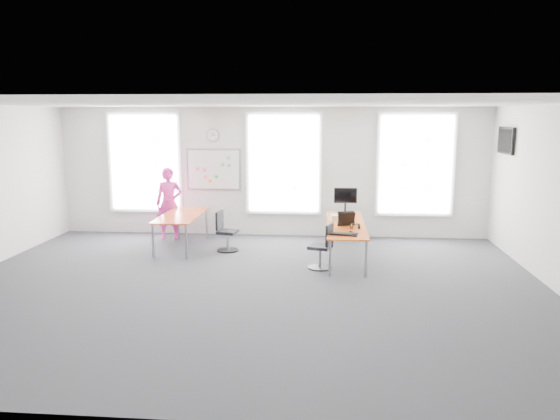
# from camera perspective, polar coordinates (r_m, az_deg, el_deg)

# --- Properties ---
(floor) EXTENTS (10.00, 10.00, 0.00)m
(floor) POSITION_cam_1_polar(r_m,az_deg,el_deg) (9.15, -3.50, -8.07)
(floor) COLOR #26262B
(floor) RESTS_ON ground
(ceiling) EXTENTS (10.00, 10.00, 0.00)m
(ceiling) POSITION_cam_1_polar(r_m,az_deg,el_deg) (8.70, -3.71, 11.07)
(ceiling) COLOR white
(ceiling) RESTS_ON ground
(wall_back) EXTENTS (10.00, 0.00, 10.00)m
(wall_back) POSITION_cam_1_polar(r_m,az_deg,el_deg) (12.73, -0.94, 3.99)
(wall_back) COLOR silver
(wall_back) RESTS_ON ground
(wall_front) EXTENTS (10.00, 0.00, 10.00)m
(wall_front) POSITION_cam_1_polar(r_m,az_deg,el_deg) (4.96, -10.46, -5.80)
(wall_front) COLOR silver
(wall_front) RESTS_ON ground
(window_left) EXTENTS (1.60, 0.06, 2.20)m
(window_left) POSITION_cam_1_polar(r_m,az_deg,el_deg) (13.33, -13.94, 4.83)
(window_left) COLOR white
(window_left) RESTS_ON wall_back
(window_mid) EXTENTS (1.60, 0.06, 2.20)m
(window_mid) POSITION_cam_1_polar(r_m,az_deg,el_deg) (12.66, 0.40, 4.86)
(window_mid) COLOR white
(window_mid) RESTS_ON wall_back
(window_right) EXTENTS (1.60, 0.06, 2.20)m
(window_right) POSITION_cam_1_polar(r_m,az_deg,el_deg) (12.78, 13.98, 4.62)
(window_right) COLOR white
(window_right) RESTS_ON wall_back
(desk_right) EXTENTS (0.75, 2.81, 0.68)m
(desk_right) POSITION_cam_1_polar(r_m,az_deg,el_deg) (10.93, 6.88, -1.66)
(desk_right) COLOR #C15016
(desk_right) RESTS_ON ground
(desk_left) EXTENTS (0.79, 1.98, 0.72)m
(desk_left) POSITION_cam_1_polar(r_m,az_deg,el_deg) (11.82, -10.26, -0.74)
(desk_left) COLOR #C15016
(desk_left) RESTS_ON ground
(chair_right) EXTENTS (0.48, 0.48, 0.85)m
(chair_right) POSITION_cam_1_polar(r_m,az_deg,el_deg) (10.14, 4.50, -4.08)
(chair_right) COLOR black
(chair_right) RESTS_ON ground
(chair_left) EXTENTS (0.45, 0.45, 0.84)m
(chair_left) POSITION_cam_1_polar(r_m,az_deg,el_deg) (11.47, -5.73, -2.46)
(chair_left) COLOR black
(chair_left) RESTS_ON ground
(person) EXTENTS (0.64, 0.47, 1.64)m
(person) POSITION_cam_1_polar(r_m,az_deg,el_deg) (12.70, -11.51, 0.69)
(person) COLOR #DA2A90
(person) RESTS_ON ground
(whiteboard) EXTENTS (1.20, 0.03, 0.90)m
(whiteboard) POSITION_cam_1_polar(r_m,az_deg,el_deg) (12.91, -6.95, 4.22)
(whiteboard) COLOR white
(whiteboard) RESTS_ON wall_back
(wall_clock) EXTENTS (0.30, 0.04, 0.30)m
(wall_clock) POSITION_cam_1_polar(r_m,az_deg,el_deg) (12.85, -7.02, 7.77)
(wall_clock) COLOR gray
(wall_clock) RESTS_ON wall_back
(tv) EXTENTS (0.06, 0.90, 0.55)m
(tv) POSITION_cam_1_polar(r_m,az_deg,el_deg) (12.17, 22.56, 6.73)
(tv) COLOR black
(tv) RESTS_ON wall_right
(keyboard) EXTENTS (0.53, 0.28, 0.02)m
(keyboard) POSITION_cam_1_polar(r_m,az_deg,el_deg) (9.90, 6.69, -2.54)
(keyboard) COLOR black
(keyboard) RESTS_ON desk_right
(mouse) EXTENTS (0.07, 0.11, 0.04)m
(mouse) POSITION_cam_1_polar(r_m,az_deg,el_deg) (9.98, 8.06, -2.44)
(mouse) COLOR black
(mouse) RESTS_ON desk_right
(lens_cap) EXTENTS (0.07, 0.07, 0.01)m
(lens_cap) POSITION_cam_1_polar(r_m,az_deg,el_deg) (10.18, 7.39, -2.26)
(lens_cap) COLOR black
(lens_cap) RESTS_ON desk_right
(headphones) EXTENTS (0.18, 0.10, 0.11)m
(headphones) POSITION_cam_1_polar(r_m,az_deg,el_deg) (10.44, 7.83, -1.71)
(headphones) COLOR black
(headphones) RESTS_ON desk_right
(laptop_sleeve) EXTENTS (0.35, 0.29, 0.28)m
(laptop_sleeve) POSITION_cam_1_polar(r_m,az_deg,el_deg) (10.68, 6.95, -0.95)
(laptop_sleeve) COLOR black
(laptop_sleeve) RESTS_ON desk_right
(paper_stack) EXTENTS (0.39, 0.32, 0.12)m
(paper_stack) POSITION_cam_1_polar(r_m,az_deg,el_deg) (11.24, 6.18, -0.79)
(paper_stack) COLOR beige
(paper_stack) RESTS_ON desk_right
(monitor) EXTENTS (0.50, 0.21, 0.56)m
(monitor) POSITION_cam_1_polar(r_m,az_deg,el_deg) (12.03, 6.85, 1.26)
(monitor) COLOR black
(monitor) RESTS_ON desk_right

